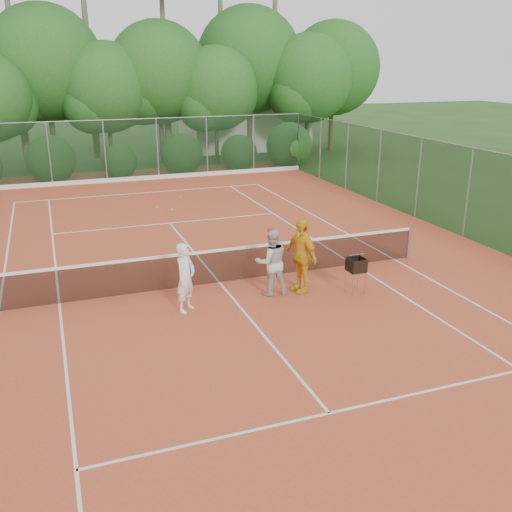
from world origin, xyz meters
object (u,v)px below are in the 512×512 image
(player_yellow, at_px, (301,255))
(ball_hopper, at_px, (356,265))
(player_white, at_px, (186,278))
(player_center_grp, at_px, (271,262))

(player_yellow, height_order, ball_hopper, player_yellow)
(player_white, bearing_deg, player_center_grp, -37.88)
(player_center_grp, bearing_deg, ball_hopper, -17.81)
(player_white, height_order, ball_hopper, player_white)
(player_white, bearing_deg, ball_hopper, -49.62)
(player_center_grp, height_order, player_yellow, player_yellow)
(player_center_grp, distance_m, player_yellow, 0.80)
(ball_hopper, bearing_deg, player_white, -176.96)
(player_white, distance_m, player_center_grp, 2.28)
(player_center_grp, bearing_deg, player_white, -173.66)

